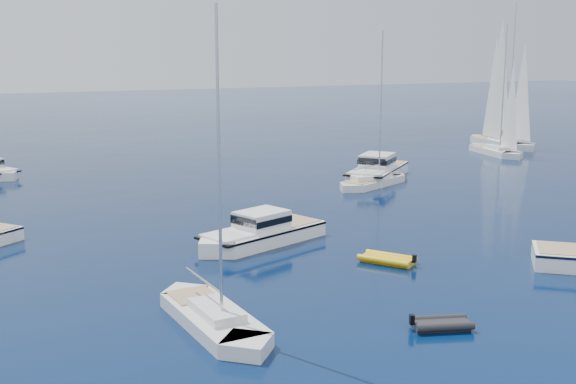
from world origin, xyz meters
The scene contains 8 objects.
motor_cruiser_centre centered at (-5.70, 21.44, 0.00)m, with size 3.23×10.55×2.77m, color white, non-canonical shape.
motor_cruiser_distant centered at (13.65, 38.47, 0.00)m, with size 3.71×12.13×3.18m, color white, non-canonical shape.
sailboat_fore centered at (-13.03, 9.26, 0.00)m, with size 2.64×10.16×14.94m, color silver, non-canonical shape.
sailboat_centre centered at (11.76, 35.92, 0.00)m, with size 2.61×10.03×14.74m, color silver, non-canonical shape.
sailboat_sails_r centered at (41.52, 52.68, 0.00)m, with size 3.36×12.91×18.98m, color white, non-canonical shape.
sailboat_sails_far centered at (35.79, 47.21, 0.00)m, with size 2.81×10.82×15.91m, color silver, non-canonical shape.
tender_yellow centered at (-0.41, 14.30, 0.00)m, with size 1.89×3.40×0.95m, color yellow, non-canonical shape.
tender_grey_near centered at (-3.71, 4.52, 0.00)m, with size 1.62×2.80×0.95m, color black, non-canonical shape.
Camera 1 is at (-22.95, -20.62, 12.54)m, focal length 44.82 mm.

